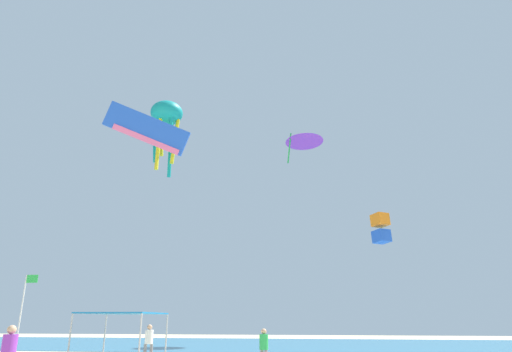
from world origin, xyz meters
TOP-DOWN VIEW (x-y plane):
  - ocean_strip at (0.00, 26.91)m, footprint 110.00×25.28m
  - canopy_tent at (-7.47, 4.03)m, footprint 3.17×3.06m
  - person_near_tent at (-1.29, 5.42)m, footprint 0.39×0.39m
  - person_central at (-7.90, 8.27)m, footprint 0.46×0.43m
  - person_rightmost at (-8.09, -2.33)m, footprint 0.49×0.44m
  - banner_flag at (-11.66, 2.90)m, footprint 0.61×0.06m
  - kite_parafoil_blue at (-10.15, 10.80)m, footprint 5.81×2.39m
  - kite_octopus_teal at (-13.90, 23.36)m, footprint 4.57×4.57m
  - kite_delta_purple at (-0.37, 27.88)m, footprint 5.36×5.38m
  - kite_box_orange at (5.35, 16.09)m, footprint 1.37×1.38m

SIDE VIEW (x-z plane):
  - ocean_strip at x=0.00m, z-range 0.00..0.03m
  - person_near_tent at x=-1.29m, z-range 0.14..1.80m
  - person_central at x=-7.90m, z-range 0.16..1.96m
  - person_rightmost at x=-8.09m, z-range 0.16..2.01m
  - canopy_tent at x=-7.47m, z-range 1.05..3.39m
  - banner_flag at x=-11.66m, z-range 0.38..4.34m
  - kite_box_orange at x=5.35m, z-range 7.09..9.17m
  - kite_parafoil_blue at x=-10.15m, z-range 12.65..16.27m
  - kite_delta_purple at x=-0.37m, z-range 18.50..21.78m
  - kite_octopus_teal at x=-13.90m, z-range 17.83..25.47m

